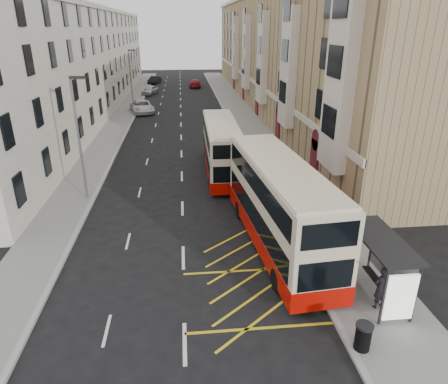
{
  "coord_description": "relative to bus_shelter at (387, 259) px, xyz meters",
  "views": [
    {
      "loc": [
        0.27,
        -13.61,
        10.9
      ],
      "look_at": [
        2.42,
        7.16,
        2.21
      ],
      "focal_mm": 32.0,
      "sensor_mm": 36.0,
      "label": 1
    }
  ],
  "objects": [
    {
      "name": "double_decker_front",
      "position": [
        -3.34,
        5.07,
        0.24
      ],
      "size": [
        3.68,
        11.91,
        4.68
      ],
      "rotation": [
        0.0,
        0.0,
        0.09
      ],
      "color": "beige",
      "rests_on": "ground"
    },
    {
      "name": "terrace_right",
      "position": [
        6.54,
        45.77,
        5.38
      ],
      "size": [
        10.75,
        79.0,
        15.25
      ],
      "color": "#957D56",
      "rests_on": "ground"
    },
    {
      "name": "kerb_left",
      "position": [
        -14.34,
        30.39,
        -2.06
      ],
      "size": [
        0.25,
        120.0,
        0.15
      ],
      "primitive_type": "cube",
      "color": "gray",
      "rests_on": "ground"
    },
    {
      "name": "guard_railing",
      "position": [
        -2.09,
        6.14,
        -1.28
      ],
      "size": [
        0.06,
        6.56,
        1.01
      ],
      "color": "red",
      "rests_on": "pavement_right"
    },
    {
      "name": "pavement_right",
      "position": [
        -0.34,
        30.39,
        -2.06
      ],
      "size": [
        4.0,
        120.0,
        0.15
      ],
      "primitive_type": "cube",
      "color": "slate",
      "rests_on": "ground"
    },
    {
      "name": "ground",
      "position": [
        -8.34,
        0.39,
        -2.14
      ],
      "size": [
        200.0,
        200.0,
        0.0
      ],
      "primitive_type": "plane",
      "color": "black",
      "rests_on": "ground"
    },
    {
      "name": "road_markings",
      "position": [
        -8.34,
        45.39,
        -2.13
      ],
      "size": [
        10.0,
        110.0,
        0.01
      ],
      "primitive_type": null,
      "color": "silver",
      "rests_on": "ground"
    },
    {
      "name": "white_van",
      "position": [
        -13.54,
        42.06,
        -1.32
      ],
      "size": [
        3.93,
        6.36,
        1.64
      ],
      "primitive_type": "imported",
      "rotation": [
        0.0,
        0.0,
        0.22
      ],
      "color": "silver",
      "rests_on": "ground"
    },
    {
      "name": "pedestrian_far",
      "position": [
        -1.93,
        6.32,
        -1.19
      ],
      "size": [
        0.97,
        0.5,
        1.6
      ],
      "primitive_type": "imported",
      "rotation": [
        0.0,
        0.0,
        3.03
      ],
      "color": "black",
      "rests_on": "pavement_right"
    },
    {
      "name": "street_lamp_near",
      "position": [
        -14.69,
        12.39,
        2.5
      ],
      "size": [
        0.93,
        0.18,
        8.0
      ],
      "color": "slate",
      "rests_on": "pavement_left"
    },
    {
      "name": "car_red",
      "position": [
        -5.53,
        66.06,
        -1.38
      ],
      "size": [
        2.17,
        5.24,
        1.51
      ],
      "primitive_type": "imported",
      "rotation": [
        0.0,
        0.0,
        3.13
      ],
      "color": "maroon",
      "rests_on": "ground"
    },
    {
      "name": "litter_bin",
      "position": [
        -1.99,
        -2.66,
        -1.44
      ],
      "size": [
        0.64,
        0.64,
        1.06
      ],
      "color": "black",
      "rests_on": "pavement_right"
    },
    {
      "name": "double_decker_rear",
      "position": [
        -5.17,
        16.72,
        -0.02
      ],
      "size": [
        2.52,
        10.47,
        4.16
      ],
      "rotation": [
        0.0,
        0.0,
        -0.01
      ],
      "color": "beige",
      "rests_on": "ground"
    },
    {
      "name": "bus_shelter",
      "position": [
        0.0,
        0.0,
        0.0
      ],
      "size": [
        1.65,
        4.25,
        2.7
      ],
      "color": "black",
      "rests_on": "pavement_right"
    },
    {
      "name": "street_lamp_far",
      "position": [
        -14.69,
        42.39,
        2.5
      ],
      "size": [
        0.93,
        0.18,
        8.0
      ],
      "color": "slate",
      "rests_on": "pavement_left"
    },
    {
      "name": "kerb_right",
      "position": [
        -2.34,
        30.39,
        -2.06
      ],
      "size": [
        0.25,
        120.0,
        0.15
      ],
      "primitive_type": "cube",
      "color": "gray",
      "rests_on": "ground"
    },
    {
      "name": "car_silver",
      "position": [
        -13.54,
        57.61,
        -1.37
      ],
      "size": [
        3.04,
        4.83,
        1.53
      ],
      "primitive_type": "imported",
      "rotation": [
        0.0,
        0.0,
        -0.29
      ],
      "color": "#B4B5BB",
      "rests_on": "ground"
    },
    {
      "name": "pedestrian_near",
      "position": [
        -0.35,
        -0.52,
        -1.04
      ],
      "size": [
        0.78,
        0.61,
        1.9
      ],
      "primitive_type": "imported",
      "rotation": [
        0.0,
        0.0,
        3.39
      ],
      "color": "black",
      "rests_on": "pavement_right"
    },
    {
      "name": "pavement_left",
      "position": [
        -15.84,
        30.39,
        -2.06
      ],
      "size": [
        3.0,
        120.0,
        0.15
      ],
      "primitive_type": "cube",
      "color": "slate",
      "rests_on": "ground"
    },
    {
      "name": "car_dark",
      "position": [
        -13.54,
        71.95,
        -1.39
      ],
      "size": [
        2.74,
        4.79,
        1.49
      ],
      "primitive_type": "imported",
      "rotation": [
        0.0,
        0.0,
        -0.27
      ],
      "color": "black",
      "rests_on": "ground"
    },
    {
      "name": "pedestrian_mid",
      "position": [
        1.31,
        4.97,
        -1.18
      ],
      "size": [
        0.96,
        0.87,
        1.61
      ],
      "primitive_type": "imported",
      "rotation": [
        0.0,
        0.0,
        0.41
      ],
      "color": "black",
      "rests_on": "pavement_right"
    },
    {
      "name": "terrace_left",
      "position": [
        -21.77,
        45.89,
        4.38
      ],
      "size": [
        9.18,
        79.0,
        13.25
      ],
      "color": "silver",
      "rests_on": "ground"
    }
  ]
}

